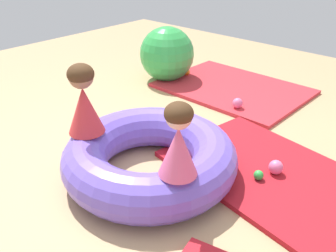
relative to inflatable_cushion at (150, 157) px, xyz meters
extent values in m
plane|color=tan|center=(-0.06, -0.09, -0.17)|extent=(8.00, 8.00, 0.00)
cube|color=#B21923|center=(0.80, 0.59, -0.15)|extent=(1.94, 1.31, 0.04)
cube|color=red|center=(-0.48, 1.86, -0.15)|extent=(1.62, 1.21, 0.04)
torus|color=#7056D1|center=(0.00, 0.00, 0.00)|extent=(1.29, 1.29, 0.33)
cone|color=red|center=(-0.41, -0.24, 0.34)|extent=(0.29, 0.29, 0.35)
sphere|color=#936647|center=(-0.41, -0.24, 0.60)|extent=(0.17, 0.17, 0.17)
ellipsoid|color=#472D19|center=(-0.41, -0.24, 0.61)|extent=(0.19, 0.19, 0.15)
cone|color=#E5608E|center=(0.44, -0.19, 0.33)|extent=(0.27, 0.27, 0.32)
sphere|color=beige|center=(0.44, -0.19, 0.56)|extent=(0.16, 0.16, 0.16)
ellipsoid|color=#472D19|center=(0.44, -0.19, 0.57)|extent=(0.17, 0.17, 0.14)
sphere|color=pink|center=(0.71, 0.61, -0.07)|extent=(0.11, 0.11, 0.11)
sphere|color=green|center=(0.66, 0.46, -0.09)|extent=(0.07, 0.07, 0.07)
sphere|color=orange|center=(-1.14, 1.81, -0.09)|extent=(0.08, 0.08, 0.08)
sphere|color=yellow|center=(0.31, 0.42, -0.08)|extent=(0.10, 0.10, 0.10)
sphere|color=pink|center=(-0.13, 1.40, -0.07)|extent=(0.11, 0.11, 0.11)
sphere|color=green|center=(-1.28, 1.59, 0.16)|extent=(0.66, 0.66, 0.66)
camera|label=1|loc=(1.63, -1.59, 1.48)|focal=39.03mm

